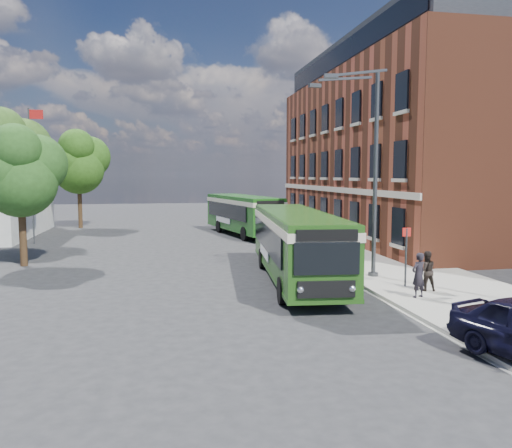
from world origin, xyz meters
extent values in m
plane|color=#252527|center=(0.00, 0.00, 0.00)|extent=(120.00, 120.00, 0.00)
cube|color=gray|center=(7.00, 8.00, 0.07)|extent=(6.00, 48.00, 0.15)
cube|color=beige|center=(3.95, 8.00, 0.01)|extent=(0.12, 48.00, 0.01)
cube|color=brown|center=(14.00, 12.00, 6.00)|extent=(12.00, 26.00, 12.00)
cube|color=beige|center=(7.96, 12.00, 3.60)|extent=(0.12, 26.00, 0.35)
cube|color=black|center=(14.00, 12.00, 13.10)|extent=(10.80, 24.80, 2.20)
cube|color=black|center=(8.57, 12.00, 13.10)|extent=(0.08, 24.00, 1.40)
cylinder|color=#3D3F42|center=(-12.50, 13.00, 4.50)|extent=(0.10, 0.10, 9.00)
cube|color=#A41312|center=(-12.05, 13.00, 8.60)|extent=(0.90, 0.02, 0.60)
cylinder|color=#3D3F42|center=(5.20, -2.00, 0.15)|extent=(0.44, 0.44, 0.30)
cylinder|color=#3D3F42|center=(5.20, -2.00, 4.50)|extent=(0.18, 0.18, 9.00)
cube|color=#3D3F42|center=(3.96, -2.60, 8.80)|extent=(2.58, 0.46, 0.37)
cube|color=#3D3F42|center=(3.96, -1.40, 8.80)|extent=(2.58, 0.46, 0.37)
cube|color=#3D3F42|center=(2.73, -3.08, 8.55)|extent=(0.55, 0.22, 0.16)
cube|color=#3D3F42|center=(2.73, -0.92, 8.55)|extent=(0.55, 0.22, 0.16)
cylinder|color=#3D3F42|center=(5.60, -4.20, 1.25)|extent=(0.08, 0.08, 2.50)
cube|color=red|center=(5.60, -4.20, 2.35)|extent=(0.35, 0.04, 0.35)
cube|color=#224E15|center=(1.74, -1.63, 1.77)|extent=(3.60, 11.75, 2.45)
cube|color=#224E15|center=(1.74, -1.63, 0.50)|extent=(3.65, 11.79, 0.14)
cube|color=black|center=(0.49, -1.20, 1.90)|extent=(1.02, 9.72, 1.10)
cube|color=black|center=(3.04, -1.45, 1.90)|extent=(1.02, 9.72, 1.10)
cube|color=beige|center=(1.74, -1.63, 2.60)|extent=(3.67, 11.81, 0.32)
cube|color=#224E15|center=(1.74, -1.63, 2.96)|extent=(3.49, 11.64, 0.12)
cube|color=black|center=(1.18, -7.41, 1.95)|extent=(2.15, 0.29, 1.05)
cube|color=black|center=(1.18, -7.42, 2.70)|extent=(2.00, 0.27, 0.38)
cube|color=black|center=(1.18, -7.42, 0.95)|extent=(1.90, 0.26, 0.55)
sphere|color=silver|center=(0.33, -7.32, 0.95)|extent=(0.26, 0.26, 0.26)
sphere|color=silver|center=(2.03, -7.48, 0.95)|extent=(0.26, 0.26, 0.26)
cube|color=black|center=(2.30, 4.16, 2.00)|extent=(2.00, 0.27, 0.90)
cube|color=white|center=(0.55, -0.51, 1.15)|extent=(0.35, 3.19, 0.45)
cylinder|color=black|center=(0.19, -5.47, 0.50)|extent=(0.38, 1.02, 1.00)
cylinder|color=black|center=(2.52, -5.70, 0.50)|extent=(0.38, 1.02, 1.00)
cylinder|color=black|center=(0.86, 1.45, 0.50)|extent=(0.38, 1.02, 1.00)
cylinder|color=black|center=(3.19, 1.23, 0.50)|extent=(0.38, 1.02, 1.00)
cube|color=#195616|center=(2.14, 15.30, 1.77)|extent=(4.58, 10.49, 2.45)
cube|color=#195616|center=(2.14, 15.30, 0.50)|extent=(4.63, 10.53, 0.14)
cube|color=black|center=(0.82, 15.33, 1.90)|extent=(1.84, 8.22, 1.10)
cube|color=black|center=(3.33, 15.86, 1.90)|extent=(1.84, 8.22, 1.10)
cube|color=beige|center=(2.14, 15.30, 2.60)|extent=(4.65, 10.56, 0.32)
cube|color=#195616|center=(2.14, 15.30, 2.96)|extent=(4.46, 10.37, 0.12)
cube|color=black|center=(3.21, 10.29, 1.95)|extent=(2.12, 0.53, 1.05)
cube|color=black|center=(3.22, 10.28, 2.70)|extent=(1.97, 0.50, 0.38)
cube|color=black|center=(3.22, 10.28, 0.95)|extent=(1.87, 0.48, 0.55)
sphere|color=silver|center=(2.38, 10.12, 0.95)|extent=(0.26, 0.26, 0.26)
sphere|color=silver|center=(4.04, 10.48, 0.95)|extent=(0.26, 0.26, 0.26)
cube|color=black|center=(1.06, 20.31, 2.00)|extent=(1.97, 0.50, 0.90)
cube|color=white|center=(0.67, 16.01, 1.15)|extent=(0.71, 3.14, 0.45)
cylinder|color=black|center=(1.69, 11.84, 0.50)|extent=(0.48, 1.04, 1.00)
cylinder|color=black|center=(3.97, 12.33, 0.50)|extent=(0.48, 1.04, 1.00)
cylinder|color=black|center=(0.51, 17.30, 0.50)|extent=(0.48, 1.04, 1.00)
cylinder|color=black|center=(2.80, 17.79, 0.50)|extent=(0.48, 1.04, 1.00)
imported|color=black|center=(5.17, -6.00, 0.98)|extent=(0.71, 0.58, 1.66)
imported|color=black|center=(6.02, -5.05, 0.93)|extent=(0.84, 0.70, 1.55)
cylinder|color=#342213|center=(-10.96, 4.36, 1.52)|extent=(0.36, 0.36, 3.04)
sphere|color=#224818|center=(-10.96, 4.36, 4.28)|extent=(3.59, 3.59, 3.59)
sphere|color=#224818|center=(-10.27, 4.91, 5.18)|extent=(3.04, 3.04, 3.04)
sphere|color=#224818|center=(-11.58, 3.88, 4.84)|extent=(2.76, 2.76, 2.76)
sphere|color=#224818|center=(-10.96, 3.67, 5.87)|extent=(2.49, 2.49, 2.49)
cylinder|color=#342213|center=(-13.85, 12.40, 1.89)|extent=(0.36, 0.36, 3.79)
sphere|color=#2E4E1B|center=(-13.85, 12.40, 5.34)|extent=(4.48, 4.48, 4.48)
sphere|color=#2E4E1B|center=(-12.99, 13.09, 6.46)|extent=(3.79, 3.79, 3.79)
sphere|color=#2E4E1B|center=(-13.85, 11.54, 7.32)|extent=(3.10, 3.10, 3.10)
cylinder|color=#342213|center=(-11.01, 22.93, 1.81)|extent=(0.36, 0.36, 3.63)
sphere|color=#254C13|center=(-11.01, 22.93, 5.11)|extent=(4.29, 4.29, 4.29)
sphere|color=#254C13|center=(-10.19, 23.59, 6.18)|extent=(3.63, 3.63, 3.63)
sphere|color=#254C13|center=(-11.75, 22.36, 5.77)|extent=(3.30, 3.30, 3.30)
sphere|color=#254C13|center=(-11.01, 22.11, 7.01)|extent=(2.97, 2.97, 2.97)
camera|label=1|loc=(-3.99, -22.51, 4.63)|focal=35.00mm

